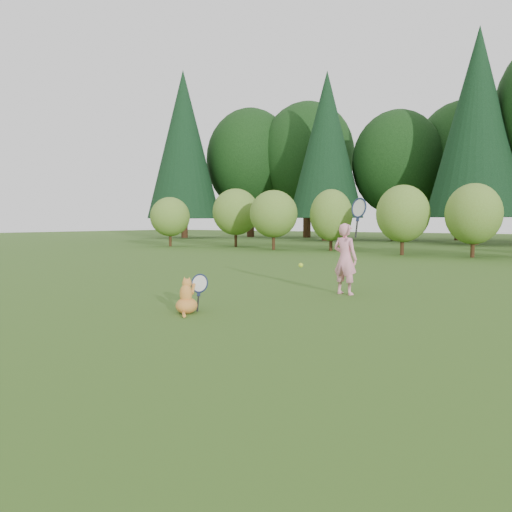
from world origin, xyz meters
The scene contains 6 objects.
ground centered at (0.00, 0.00, 0.00)m, with size 100.00×100.00×0.00m, color #244F16.
shrub_row centered at (0.00, 13.00, 1.40)m, with size 28.00×3.00×2.80m, color #597223, non-canonical shape.
woodland_backdrop centered at (0.00, 23.00, 7.50)m, with size 48.00×10.00×15.00m, color black, non-canonical shape.
child centered at (1.26, 2.01, 0.65)m, with size 0.71×0.44×1.86m.
cat centered at (0.20, -0.88, 0.26)m, with size 0.49×0.78×0.67m.
tennis_ball centered at (0.91, 1.06, 0.56)m, with size 0.07×0.07×0.07m.
Camera 1 is at (4.95, -5.97, 1.28)m, focal length 35.00 mm.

